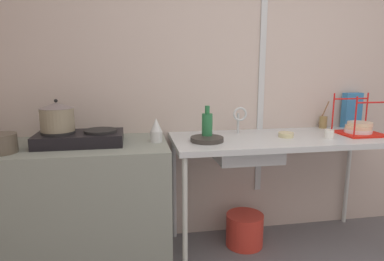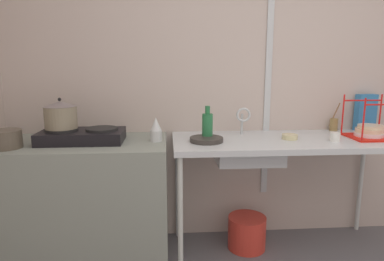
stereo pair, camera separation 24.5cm
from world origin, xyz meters
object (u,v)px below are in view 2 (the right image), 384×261
pot_on_left_burner (61,115)px  bottle_by_sink (207,126)px  dish_rack (370,131)px  cereal_box (365,112)px  sink_basin (248,151)px  stove (82,136)px  bucket_on_floor (247,232)px  cup_by_rack (335,137)px  pot_beside_stove (5,139)px  small_bowl_on_drainboard (290,137)px  percolator (156,130)px  utensil_jar (334,124)px  faucet (243,117)px  frying_pan (206,140)px

pot_on_left_burner → bottle_by_sink: pot_on_left_burner is taller
dish_rack → bottle_by_sink: dish_rack is taller
cereal_box → dish_rack: bearing=-120.1°
sink_basin → bottle_by_sink: size_ratio=1.89×
stove → pot_on_left_burner: bearing=180.0°
bottle_by_sink → bucket_on_floor: bottle_by_sink is taller
cup_by_rack → bottle_by_sink: bottle_by_sink is taller
pot_beside_stove → small_bowl_on_drainboard: size_ratio=1.79×
percolator → utensil_jar: (1.47, 0.29, -0.03)m
dish_rack → bottle_by_sink: bearing=179.5°
cup_by_rack → bucket_on_floor: 1.01m
dish_rack → pot_beside_stove: bearing=-176.9°
small_bowl_on_drainboard → cereal_box: size_ratio=0.38×
sink_basin → pot_beside_stove: bearing=-175.4°
faucet → dish_rack: dish_rack is taller
pot_beside_stove → frying_pan: size_ratio=0.86×
frying_pan → utensil_jar: (1.11, 0.34, 0.04)m
dish_rack → stove: bearing=179.7°
faucet → small_bowl_on_drainboard: faucet is taller
percolator → small_bowl_on_drainboard: (0.99, -0.00, -0.07)m
pot_on_left_burner → percolator: bearing=-1.1°
faucet → dish_rack: size_ratio=0.67×
stove → dish_rack: 2.13m
frying_pan → small_bowl_on_drainboard: bearing=4.0°
cereal_box → bucket_on_floor: 1.40m
cereal_box → utensil_jar: (-0.26, 0.00, -0.10)m
stove → bucket_on_floor: (1.23, 0.06, -0.82)m
stove → pot_beside_stove: 0.48m
cup_by_rack → small_bowl_on_drainboard: bearing=161.8°
pot_on_left_burner → utensil_jar: size_ratio=0.96×
small_bowl_on_drainboard → bottle_by_sink: bearing=178.7°
stove → sink_basin: bearing=-0.8°
dish_rack → sink_basin: bearing=-179.7°
percolator → cup_by_rack: size_ratio=2.54×
pot_beside_stove → cup_by_rack: pot_beside_stove is taller
pot_beside_stove → cereal_box: cereal_box is taller
stove → dish_rack: size_ratio=1.79×
bottle_by_sink → utensil_jar: (1.10, 0.28, -0.05)m
cup_by_rack → pot_on_left_burner: bearing=176.7°
sink_basin → percolator: bearing=179.7°
pot_on_left_burner → cereal_box: (2.40, 0.28, -0.05)m
percolator → bucket_on_floor: 1.12m
stove → bottle_by_sink: (0.90, -0.00, 0.06)m
small_bowl_on_drainboard → faucet: bearing=150.8°
pot_beside_stove → frying_pan: bearing=3.9°
faucet → pot_on_left_burner: bearing=-173.1°
cup_by_rack → bottle_by_sink: size_ratio=0.27×
stove → frying_pan: stove is taller
sink_basin → cup_by_rack: size_ratio=6.96×
cup_by_rack → cereal_box: bearing=41.2°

